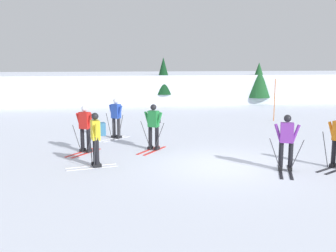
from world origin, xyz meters
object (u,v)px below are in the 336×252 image
at_px(skier_green, 154,124).
at_px(skier_yellow, 96,137).
at_px(skier_blue, 116,117).
at_px(conifer_far_left, 163,76).
at_px(conifer_far_right, 259,80).
at_px(skier_purple, 286,141).
at_px(trail_marker_pole, 275,100).
at_px(skier_red, 85,126).

bearing_deg(skier_green, skier_yellow, -133.50).
xyz_separation_m(skier_blue, conifer_far_left, (3.56, 12.05, 1.24)).
relative_size(skier_blue, conifer_far_right, 0.55).
bearing_deg(conifer_far_right, skier_purple, -107.98).
relative_size(trail_marker_pole, conifer_far_right, 0.73).
distance_m(skier_red, conifer_far_right, 18.50).
distance_m(skier_purple, conifer_far_right, 18.47).
bearing_deg(skier_purple, skier_red, 151.46).
bearing_deg(skier_blue, conifer_far_right, 47.82).
height_order(skier_blue, trail_marker_pole, trail_marker_pole).
bearing_deg(conifer_far_right, skier_green, -123.36).
relative_size(skier_red, trail_marker_pole, 0.75).
bearing_deg(skier_red, conifer_far_left, 72.12).
distance_m(skier_yellow, conifer_far_left, 17.11).
bearing_deg(skier_purple, skier_blue, 131.07).
distance_m(skier_blue, conifer_far_right, 15.96).
relative_size(skier_blue, skier_green, 1.00).
bearing_deg(trail_marker_pole, conifer_far_left, 121.10).
height_order(skier_blue, skier_red, same).
xyz_separation_m(skier_yellow, conifer_far_right, (11.34, 16.29, 0.86)).
bearing_deg(skier_yellow, skier_blue, 81.80).
xyz_separation_m(skier_red, conifer_far_left, (4.67, 14.47, 1.20)).
relative_size(skier_red, skier_green, 1.00).
distance_m(skier_yellow, trail_marker_pole, 12.35).
relative_size(skier_green, conifer_far_right, 0.55).
bearing_deg(skier_blue, skier_purple, -48.93).
height_order(skier_red, skier_purple, same).
bearing_deg(conifer_far_right, trail_marker_pole, -104.66).
height_order(skier_blue, conifer_far_right, conifer_far_right).
bearing_deg(skier_green, skier_blue, 119.94).
bearing_deg(trail_marker_pole, skier_yellow, -138.34).
bearing_deg(conifer_far_left, skier_green, -98.65).
distance_m(skier_red, skier_purple, 6.96).
bearing_deg(conifer_far_left, skier_purple, -85.36).
xyz_separation_m(skier_blue, skier_green, (1.36, -2.37, 0.04)).
relative_size(skier_yellow, trail_marker_pole, 0.75).
height_order(skier_purple, conifer_far_right, conifer_far_right).
bearing_deg(skier_yellow, skier_red, 102.61).
bearing_deg(skier_purple, trail_marker_pole, 69.28).
bearing_deg(skier_green, skier_red, -178.93).
relative_size(skier_red, conifer_far_left, 0.49).
distance_m(skier_red, trail_marker_pole, 11.47).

